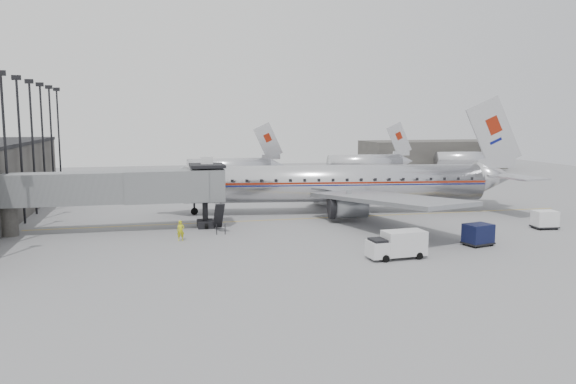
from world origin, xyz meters
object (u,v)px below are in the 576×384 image
(baggage_cart_navy, at_px, (478,234))
(baggage_cart_white, at_px, (545,219))
(ramp_worker, at_px, (181,231))
(service_van, at_px, (397,244))
(airliner, at_px, (341,183))

(baggage_cart_navy, height_order, baggage_cart_white, baggage_cart_navy)
(ramp_worker, bearing_deg, service_van, -35.70)
(baggage_cart_navy, bearing_deg, airliner, 94.09)
(service_van, xyz_separation_m, baggage_cart_navy, (8.73, 2.64, -0.14))
(baggage_cart_navy, xyz_separation_m, baggage_cart_white, (10.59, 5.10, -0.04))
(baggage_cart_navy, xyz_separation_m, ramp_worker, (-24.94, 7.78, -0.07))
(ramp_worker, bearing_deg, baggage_cart_navy, -20.31)
(airliner, distance_m, baggage_cart_navy, 19.99)
(baggage_cart_white, distance_m, ramp_worker, 35.63)
(airliner, bearing_deg, baggage_cart_navy, -63.97)
(baggage_cart_navy, bearing_deg, ramp_worker, 148.88)
(baggage_cart_navy, height_order, ramp_worker, baggage_cart_navy)
(service_van, height_order, ramp_worker, service_van)
(baggage_cart_white, bearing_deg, service_van, -152.26)
(airliner, relative_size, baggage_cart_navy, 15.64)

